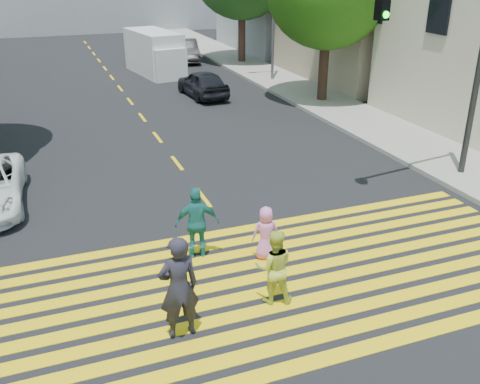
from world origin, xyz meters
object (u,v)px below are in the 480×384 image
dark_car_near (203,83)px  dark_car_parked (186,51)px  pedestrian_woman (274,267)px  pedestrian_child (266,233)px  traffic_signal (455,47)px  pedestrian_extra (197,223)px  silver_car (149,46)px  pedestrian_man (179,288)px  white_van (156,54)px

dark_car_near → dark_car_parked: size_ratio=0.92×
pedestrian_woman → dark_car_parked: size_ratio=0.37×
pedestrian_child → traffic_signal: size_ratio=0.20×
dark_car_parked → traffic_signal: 23.36m
pedestrian_child → dark_car_near: (3.19, 15.39, 0.03)m
pedestrian_child → pedestrian_woman: bearing=83.5°
dark_car_parked → pedestrian_woman: bearing=-92.2°
pedestrian_woman → pedestrian_child: bearing=-89.5°
dark_car_parked → pedestrian_extra: bearing=-95.2°
silver_car → traffic_signal: (3.25, -26.64, 3.44)m
pedestrian_man → traffic_signal: size_ratio=0.32×
pedestrian_man → white_van: 24.21m
pedestrian_extra → silver_car: size_ratio=0.40×
silver_car → traffic_signal: size_ratio=0.68×
dark_car_near → white_van: size_ratio=0.72×
pedestrian_woman → pedestrian_extra: size_ratio=0.92×
pedestrian_woman → silver_car: size_ratio=0.37×
pedestrian_man → dark_car_parked: (7.59, 27.31, -0.30)m
pedestrian_child → dark_car_near: bearing=-90.4°
dark_car_near → pedestrian_man: bearing=67.2°
pedestrian_woman → dark_car_near: (3.71, 17.00, -0.12)m
pedestrian_extra → dark_car_parked: 25.57m
silver_car → traffic_signal: bearing=103.0°
pedestrian_child → dark_car_parked: dark_car_parked is taller
pedestrian_child → silver_car: bearing=-85.2°
pedestrian_man → pedestrian_woman: (1.99, 0.36, -0.22)m
pedestrian_child → silver_car: size_ratio=0.30×
pedestrian_extra → silver_car: (4.73, 28.30, -0.23)m
pedestrian_extra → white_van: white_van is taller
pedestrian_woman → white_van: white_van is taller
dark_car_parked → traffic_signal: (1.49, -23.07, 3.36)m
pedestrian_man → dark_car_parked: bearing=-108.7°
traffic_signal → white_van: bearing=94.0°
dark_car_near → white_van: (-0.90, 6.37, 0.50)m
pedestrian_man → pedestrian_woman: size_ratio=1.28×
pedestrian_extra → white_van: size_ratio=0.31×
pedestrian_woman → pedestrian_child: pedestrian_woman is taller
white_van → dark_car_parked: bearing=43.5°
pedestrian_man → silver_car: bearing=-103.8°
white_van → pedestrian_woman: bearing=-105.5°
pedestrian_man → white_van: (4.80, 23.73, 0.16)m
pedestrian_woman → silver_car: (3.83, 30.51, -0.16)m
traffic_signal → pedestrian_man: bearing=-163.3°
pedestrian_woman → dark_car_parked: bearing=-83.4°
pedestrian_child → dark_car_near: dark_car_near is taller
pedestrian_extra → white_van: 21.48m
silver_car → dark_car_parked: bearing=122.3°
pedestrian_child → white_van: size_ratio=0.23×
pedestrian_woman → dark_car_near: pedestrian_woman is taller
pedestrian_man → pedestrian_extra: 2.80m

